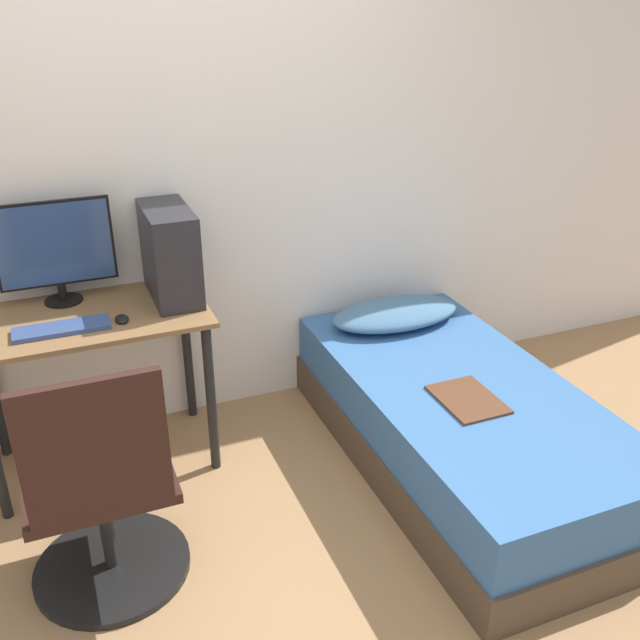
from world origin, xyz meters
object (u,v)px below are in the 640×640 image
office_chair (103,504)px  bed (460,424)px  keyboard (62,328)px  pc_tower (170,253)px  monitor (55,248)px

office_chair → bed: bearing=5.3°
keyboard → bed: bearing=-17.7°
office_chair → pc_tower: bearing=61.1°
bed → pc_tower: 1.51m
bed → keyboard: (-1.61, 0.51, 0.55)m
bed → keyboard: size_ratio=4.84×
pc_tower → keyboard: bearing=-160.5°
bed → pc_tower: bearing=148.3°
bed → pc_tower: pc_tower is taller
pc_tower → bed: bearing=-31.7°
pc_tower → monitor: bearing=164.6°
monitor → bed: bearing=-27.3°
bed → keyboard: keyboard is taller
bed → monitor: monitor is taller
keyboard → monitor: bearing=84.3°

